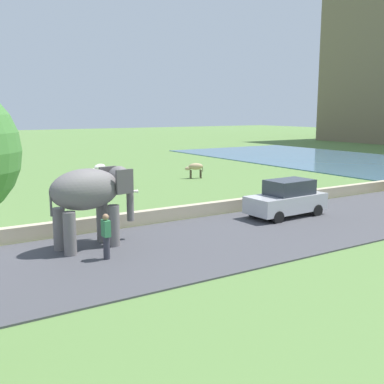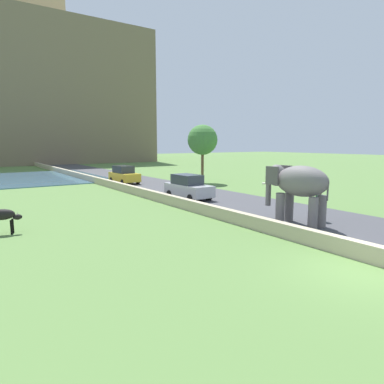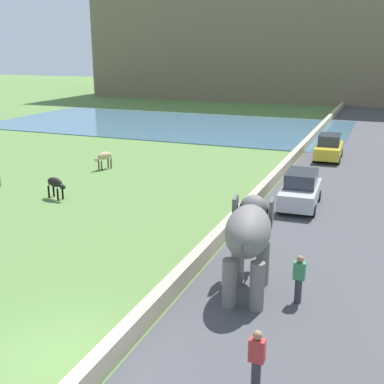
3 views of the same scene
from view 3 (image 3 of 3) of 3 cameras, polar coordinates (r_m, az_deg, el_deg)
The scene contains 12 objects.
ground_plane at distance 13.66m, azimuth -14.79°, elevation -18.37°, with size 220.00×220.00×0.00m, color #567A3D.
road_surface at distance 29.88m, azimuth 17.01°, elevation 0.85°, with size 7.00×120.00×0.06m, color #424247.
barrier_wall at distance 28.42m, azimuth 9.05°, elevation 1.20°, with size 0.40×110.00×0.65m, color tan.
lake at distance 51.39m, azimuth -2.77°, elevation 7.83°, with size 36.00×18.00×0.08m, color #426B84.
hill_distant at distance 85.14m, azimuth 13.68°, elevation 20.06°, with size 64.00×28.00×27.52m, color #75664C.
elephant at distance 15.60m, azimuth 6.60°, elevation -4.89°, with size 1.78×3.56×2.99m.
person_beside_elephant at distance 15.64m, azimuth 12.30°, elevation -9.77°, with size 0.36×0.22×1.63m.
person_trailing at distance 11.84m, azimuth 7.50°, elevation -18.78°, with size 0.36×0.22×1.63m.
car_yellow at distance 36.18m, azimuth 15.60°, elevation 5.00°, with size 1.90×4.05×1.80m.
car_silver at distance 24.95m, azimuth 12.48°, elevation 0.25°, with size 1.93×4.07×1.80m.
cow_black at distance 26.71m, azimuth -15.55°, elevation 0.96°, with size 1.42×0.74×1.15m.
cow_tan at distance 32.62m, azimuth -10.19°, elevation 4.04°, with size 0.81×1.41×1.15m.
Camera 3 is at (7.08, -8.82, 7.67)m, focal length 45.98 mm.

